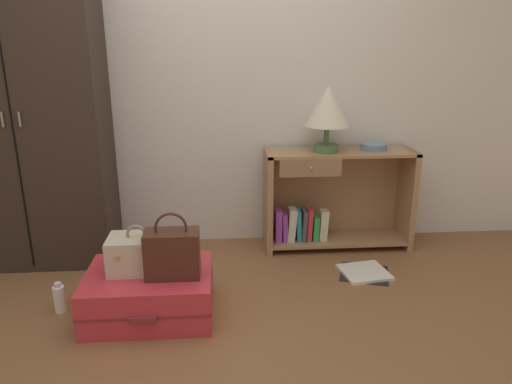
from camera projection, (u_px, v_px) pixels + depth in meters
ground_plane at (218, 356)px, 2.31m from camera, size 9.00×9.00×0.00m
back_wall at (213, 65)px, 3.35m from camera, size 6.40×0.10×2.60m
wardrobe at (26, 114)px, 3.06m from camera, size 0.99×0.47×2.03m
bookshelf at (330, 200)px, 3.48m from camera, size 1.06×0.33×0.72m
table_lamp at (328, 108)px, 3.25m from camera, size 0.31×0.31×0.46m
bowl at (373, 146)px, 3.39m from camera, size 0.19×0.19×0.05m
suitcase_large at (150, 293)px, 2.64m from camera, size 0.69×0.55×0.25m
train_case at (137, 253)px, 2.60m from camera, size 0.31×0.23×0.27m
handbag at (172, 253)px, 2.53m from camera, size 0.29×0.16×0.36m
bottle at (60, 298)px, 2.67m from camera, size 0.06×0.06×0.18m
open_book_on_floor at (364, 272)px, 3.13m from camera, size 0.38×0.37×0.02m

